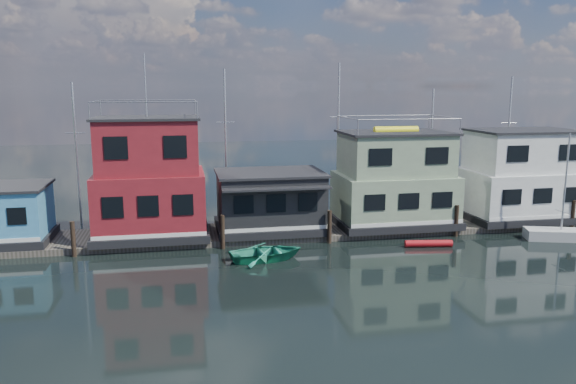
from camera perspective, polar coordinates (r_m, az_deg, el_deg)
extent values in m
plane|color=black|center=(28.11, 3.12, -10.58)|extent=(160.00, 160.00, 0.00)
cube|color=#595147|center=(39.24, -1.09, -4.06)|extent=(48.00, 5.00, 0.40)
cube|color=black|center=(38.66, -13.64, -3.90)|extent=(7.40, 5.90, 0.50)
cube|color=maroon|center=(38.20, -13.78, -0.82)|extent=(7.00, 5.50, 3.74)
cube|color=maroon|center=(37.66, -14.02, 4.56)|extent=(6.30, 4.95, 3.46)
cube|color=black|center=(37.52, -14.14, 7.30)|extent=(6.65, 5.23, 0.16)
cylinder|color=silver|center=(37.47, -14.29, 10.47)|extent=(0.08, 0.08, 4.00)
cube|color=black|center=(39.05, -1.82, -3.45)|extent=(7.40, 5.40, 0.50)
cube|color=black|center=(38.62, -1.84, -0.65)|extent=(7.00, 5.00, 3.40)
cube|color=black|center=(38.31, -1.85, 1.96)|extent=(7.30, 5.30, 0.16)
cube|color=black|center=(35.68, -1.14, 0.36)|extent=(7.00, 1.20, 0.12)
cube|color=black|center=(41.38, 10.60, -2.83)|extent=(8.40, 5.90, 0.50)
cube|color=gray|center=(41.00, 10.69, -0.37)|extent=(8.00, 5.50, 3.12)
cube|color=gray|center=(40.54, 10.83, 3.80)|extent=(7.20, 4.95, 2.88)
cube|color=black|center=(40.39, 10.91, 5.94)|extent=(7.60, 5.23, 0.16)
cylinder|color=#FDF71D|center=(40.38, 10.92, 6.18)|extent=(3.20, 0.56, 0.56)
cube|color=black|center=(45.93, 22.31, -2.11)|extent=(8.40, 5.90, 0.50)
cube|color=silver|center=(45.59, 22.47, 0.11)|extent=(8.00, 5.50, 3.12)
cube|color=silver|center=(45.18, 22.74, 3.85)|extent=(7.20, 4.95, 2.88)
cube|color=black|center=(45.04, 22.88, 5.77)|extent=(7.60, 5.23, 0.16)
cylinder|color=#2D2116|center=(36.39, -20.98, -4.50)|extent=(0.28, 0.28, 2.20)
cylinder|color=#2D2116|center=(35.86, -6.66, -4.07)|extent=(0.28, 0.28, 2.20)
cylinder|color=#2D2116|center=(36.99, 4.23, -3.56)|extent=(0.28, 0.28, 2.20)
cylinder|color=#2D2116|center=(40.23, 16.73, -2.83)|extent=(0.28, 0.28, 2.20)
cylinder|color=#2D2116|center=(45.06, 26.95, -2.13)|extent=(0.28, 0.28, 2.20)
cylinder|color=silver|center=(44.35, -20.67, 3.61)|extent=(0.16, 0.16, 10.50)
cylinder|color=silver|center=(44.20, -20.80, 5.63)|extent=(1.40, 0.06, 0.06)
cylinder|color=silver|center=(43.77, -6.34, 4.80)|extent=(0.16, 0.16, 11.50)
cylinder|color=silver|center=(43.63, -6.39, 7.06)|extent=(1.40, 0.06, 0.06)
cylinder|color=silver|center=(45.34, 5.11, 5.34)|extent=(0.16, 0.16, 12.00)
cylinder|color=silver|center=(45.21, 5.15, 7.62)|extent=(1.40, 0.06, 0.06)
cylinder|color=silver|center=(48.24, 14.30, 4.18)|extent=(0.16, 0.16, 10.00)
cylinder|color=silver|center=(48.10, 14.38, 5.96)|extent=(1.40, 0.06, 0.06)
cylinder|color=silver|center=(51.54, 21.42, 4.73)|extent=(0.16, 0.16, 11.00)
cylinder|color=silver|center=(51.42, 21.54, 6.56)|extent=(1.40, 0.06, 0.06)
cylinder|color=#AD1218|center=(37.39, 14.09, -5.10)|extent=(3.09, 0.91, 0.45)
cube|color=beige|center=(42.12, 25.96, -3.92)|extent=(4.80, 2.80, 0.71)
cylinder|color=silver|center=(41.43, 26.37, 0.90)|extent=(0.12, 0.12, 6.47)
cube|color=silver|center=(41.78, 26.14, -1.83)|extent=(0.47, 1.37, 0.05)
imported|color=#289473|center=(33.59, -2.18, -6.16)|extent=(4.84, 3.78, 0.92)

